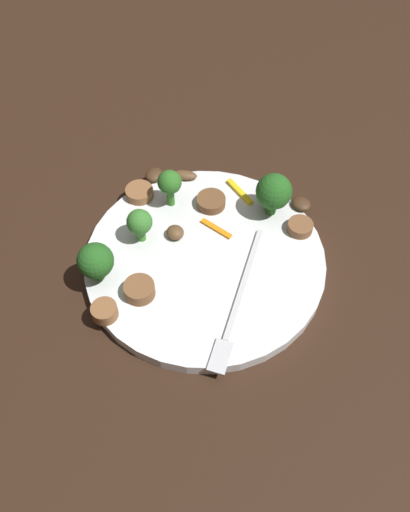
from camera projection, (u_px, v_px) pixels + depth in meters
name	position (u px, v px, depth m)	size (l,w,h in m)	color
ground_plane	(205.00, 264.00, 0.58)	(1.40, 1.40, 0.00)	black
plate	(205.00, 260.00, 0.58)	(0.27, 0.27, 0.01)	white
fork	(236.00, 306.00, 0.53)	(0.18, 0.02, 0.00)	silver
broccoli_floret_0	(96.00, 261.00, 0.53)	(0.04, 0.04, 0.05)	#296420
broccoli_floret_1	(274.00, 192.00, 0.58)	(0.04, 0.04, 0.06)	#296420
broccoli_floret_2	(139.00, 224.00, 0.56)	(0.03, 0.03, 0.04)	#408630
broccoli_floret_3	(170.00, 183.00, 0.59)	(0.03, 0.03, 0.05)	#347525
sausage_slice_0	(300.00, 227.00, 0.59)	(0.03, 0.03, 0.01)	brown
sausage_slice_1	(211.00, 202.00, 0.61)	(0.03, 0.03, 0.01)	brown
sausage_slice_2	(105.00, 311.00, 0.52)	(0.03, 0.03, 0.01)	brown
sausage_slice_3	(139.00, 193.00, 0.62)	(0.03, 0.03, 0.01)	brown
sausage_slice_4	(139.00, 290.00, 0.53)	(0.03, 0.03, 0.02)	brown
mushroom_0	(175.00, 232.00, 0.58)	(0.02, 0.02, 0.01)	brown
mushroom_1	(185.00, 175.00, 0.64)	(0.03, 0.01, 0.01)	brown
mushroom_2	(301.00, 204.00, 0.61)	(0.02, 0.02, 0.01)	#422B19
mushroom_3	(154.00, 175.00, 0.64)	(0.02, 0.02, 0.01)	#422B19
pepper_strip_0	(214.00, 228.00, 0.59)	(0.04, 0.01, 0.00)	orange
pepper_strip_2	(240.00, 192.00, 0.62)	(0.05, 0.01, 0.00)	yellow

